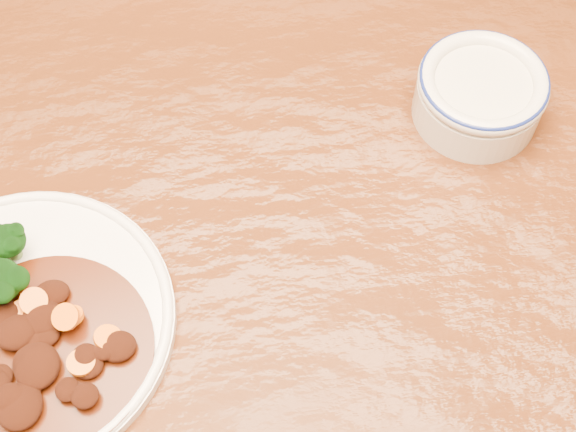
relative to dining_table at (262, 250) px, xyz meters
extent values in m
plane|color=#482512|center=(0.00, 0.00, -0.67)|extent=(4.00, 4.00, 0.00)
cube|color=#4D230D|center=(0.00, 0.00, 0.06)|extent=(1.56, 1.00, 0.04)
cylinder|color=white|center=(-0.22, -0.08, 0.09)|extent=(0.26, 0.26, 0.01)
torus|color=white|center=(-0.22, -0.08, 0.09)|extent=(0.26, 0.26, 0.01)
cylinder|color=#729D51|center=(-0.23, -0.05, 0.10)|extent=(0.01, 0.01, 0.02)
cylinder|color=#729D51|center=(-0.22, -0.02, 0.10)|extent=(0.01, 0.01, 0.02)
ellipsoid|color=black|center=(-0.22, -0.02, 0.12)|extent=(0.03, 0.03, 0.03)
cylinder|color=#411406|center=(-0.20, -0.11, 0.09)|extent=(0.18, 0.18, 0.00)
ellipsoid|color=black|center=(-0.19, -0.10, 0.10)|extent=(0.02, 0.02, 0.01)
ellipsoid|color=black|center=(-0.22, -0.15, 0.11)|extent=(0.03, 0.02, 0.02)
ellipsoid|color=black|center=(-0.20, -0.10, 0.10)|extent=(0.03, 0.03, 0.01)
ellipsoid|color=black|center=(-0.16, -0.13, 0.10)|extent=(0.02, 0.02, 0.01)
ellipsoid|color=black|center=(-0.14, -0.12, 0.10)|extent=(0.03, 0.03, 0.02)
ellipsoid|color=black|center=(-0.19, -0.06, 0.10)|extent=(0.03, 0.02, 0.02)
ellipsoid|color=black|center=(-0.22, -0.10, 0.11)|extent=(0.03, 0.03, 0.02)
ellipsoid|color=black|center=(-0.20, -0.09, 0.10)|extent=(0.03, 0.03, 0.02)
ellipsoid|color=black|center=(-0.21, -0.16, 0.10)|extent=(0.04, 0.04, 0.02)
ellipsoid|color=black|center=(-0.21, -0.15, 0.10)|extent=(0.02, 0.02, 0.01)
ellipsoid|color=black|center=(-0.18, -0.15, 0.10)|extent=(0.02, 0.02, 0.01)
ellipsoid|color=black|center=(-0.16, -0.16, 0.10)|extent=(0.02, 0.02, 0.01)
ellipsoid|color=black|center=(-0.16, -0.13, 0.10)|extent=(0.03, 0.02, 0.01)
ellipsoid|color=black|center=(-0.23, -0.13, 0.10)|extent=(0.02, 0.02, 0.01)
ellipsoid|color=black|center=(-0.20, -0.13, 0.10)|extent=(0.04, 0.04, 0.02)
ellipsoid|color=black|center=(-0.15, -0.12, 0.10)|extent=(0.02, 0.02, 0.01)
ellipsoid|color=black|center=(-0.20, -0.12, 0.10)|extent=(0.03, 0.04, 0.02)
cylinder|color=#DF5F0C|center=(-0.17, -0.09, 0.11)|extent=(0.03, 0.03, 0.01)
cylinder|color=#DF5F0C|center=(-0.16, -0.13, 0.11)|extent=(0.02, 0.02, 0.01)
cylinder|color=#DF5F0C|center=(-0.20, -0.07, 0.11)|extent=(0.03, 0.03, 0.02)
cylinder|color=#DF5F0C|center=(-0.14, -0.11, 0.10)|extent=(0.03, 0.03, 0.01)
cylinder|color=#DF5F0C|center=(-0.17, -0.09, 0.10)|extent=(0.03, 0.03, 0.01)
cylinder|color=#DF5F0C|center=(-0.21, -0.08, 0.10)|extent=(0.03, 0.03, 0.01)
cylinder|color=beige|center=(0.23, 0.07, 0.10)|extent=(0.12, 0.12, 0.04)
cylinder|color=beige|center=(0.23, 0.07, 0.12)|extent=(0.10, 0.10, 0.01)
torus|color=beige|center=(0.23, 0.07, 0.13)|extent=(0.13, 0.13, 0.02)
torus|color=navy|center=(0.23, 0.07, 0.13)|extent=(0.12, 0.12, 0.01)
camera|label=1|loc=(-0.04, -0.38, 0.72)|focal=50.00mm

